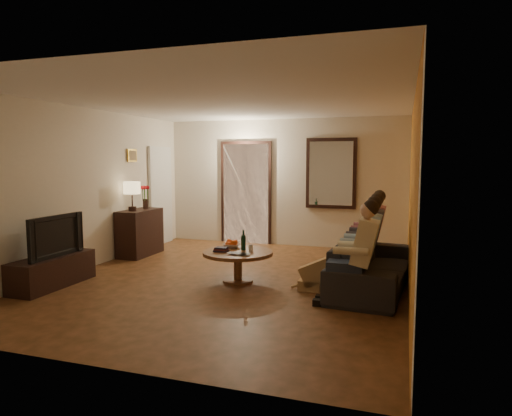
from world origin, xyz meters
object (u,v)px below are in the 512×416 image
(bowl, at_px, (232,246))
(laptop, at_px, (238,255))
(person_d, at_px, (370,235))
(table_lamp, at_px, (132,196))
(sofa, at_px, (372,265))
(wine_bottle, at_px, (243,240))
(tv, at_px, (51,236))
(person_c, at_px, (367,241))
(coffee_table, at_px, (238,266))
(person_b, at_px, (364,249))
(dresser, at_px, (140,232))
(tv_stand, at_px, (53,271))
(dog, at_px, (317,271))
(person_a, at_px, (359,258))

(bowl, relative_size, laptop, 0.79)
(person_d, bearing_deg, table_lamp, -177.56)
(sofa, xyz_separation_m, wine_bottle, (-1.83, -0.15, 0.28))
(wine_bottle, bearing_deg, tv, -155.05)
(sofa, distance_m, person_c, 0.42)
(person_d, bearing_deg, coffee_table, -147.08)
(tv, distance_m, person_c, 4.46)
(person_b, relative_size, person_c, 1.00)
(person_b, height_order, person_d, same)
(coffee_table, height_order, laptop, laptop)
(table_lamp, bearing_deg, wine_bottle, -19.76)
(tv, height_order, laptop, tv)
(dresser, distance_m, person_b, 4.35)
(coffee_table, bearing_deg, tv_stand, -156.59)
(laptop, bearing_deg, person_b, 10.78)
(person_b, xyz_separation_m, dog, (-0.60, -0.08, -0.32))
(bowl, height_order, laptop, bowl)
(dresser, xyz_separation_m, tv, (0.00, -2.23, 0.29))
(person_d, bearing_deg, person_a, -90.00)
(dog, height_order, coffee_table, dog)
(tv_stand, xyz_separation_m, person_b, (4.17, 0.99, 0.39))
(bowl, bearing_deg, person_b, -7.77)
(dog, distance_m, bowl, 1.42)
(person_d, relative_size, coffee_table, 1.18)
(dresser, bearing_deg, bowl, -23.84)
(tv_stand, relative_size, person_b, 1.07)
(person_c, bearing_deg, bowl, -170.37)
(person_b, height_order, person_c, same)
(table_lamp, distance_m, bowl, 2.42)
(person_d, relative_size, wine_bottle, 3.87)
(dresser, height_order, sofa, dresser)
(tv, relative_size, coffee_table, 0.99)
(person_b, bearing_deg, laptop, -172.12)
(dog, height_order, laptop, dog)
(tv_stand, height_order, person_b, person_b)
(person_d, bearing_deg, sofa, -83.66)
(person_b, bearing_deg, sofa, 71.57)
(sofa, height_order, person_b, person_b)
(person_a, bearing_deg, person_b, 90.00)
(person_c, xyz_separation_m, wine_bottle, (-1.73, -0.45, 0.01))
(person_c, bearing_deg, person_a, -90.00)
(dresser, distance_m, wine_bottle, 2.68)
(coffee_table, bearing_deg, tv, -156.59)
(person_b, xyz_separation_m, person_d, (0.00, 1.20, 0.00))
(dog, bearing_deg, person_b, 6.79)
(wine_bottle, bearing_deg, dog, -11.21)
(person_a, height_order, person_d, same)
(person_a, bearing_deg, table_lamp, 158.72)
(sofa, height_order, coffee_table, sofa)
(tv, distance_m, bowl, 2.55)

